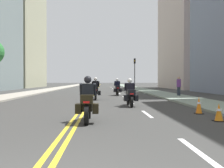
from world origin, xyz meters
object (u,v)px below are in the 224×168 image
at_px(motorcycle_0, 88,103).
at_px(traffic_cone_1, 199,105).
at_px(traffic_light_far, 135,68).
at_px(motorcycle_2, 96,91).
at_px(pedestrian_0, 179,86).
at_px(motorcycle_1, 130,95).
at_px(motorcycle_3, 117,89).
at_px(traffic_cone_2, 219,112).

bearing_deg(motorcycle_0, traffic_cone_1, 23.72).
height_order(motorcycle_0, traffic_light_far, traffic_light_far).
bearing_deg(motorcycle_2, pedestrian_0, 23.53).
distance_m(motorcycle_1, motorcycle_3, 10.84).
relative_size(motorcycle_0, traffic_light_far, 0.43).
bearing_deg(traffic_cone_1, motorcycle_3, 100.54).
height_order(motorcycle_0, motorcycle_3, motorcycle_3).
bearing_deg(motorcycle_1, traffic_cone_2, -66.63).
relative_size(traffic_cone_1, traffic_cone_2, 1.16).
height_order(traffic_cone_1, traffic_cone_2, traffic_cone_1).
bearing_deg(motorcycle_0, pedestrian_0, 62.44).
relative_size(motorcycle_1, traffic_light_far, 0.45).
xyz_separation_m(motorcycle_1, traffic_cone_2, (2.51, -5.58, -0.32)).
height_order(motorcycle_2, traffic_cone_2, motorcycle_2).
height_order(motorcycle_1, traffic_cone_1, motorcycle_1).
bearing_deg(traffic_light_far, motorcycle_3, -102.77).
bearing_deg(traffic_cone_1, motorcycle_0, -156.15).
xyz_separation_m(motorcycle_3, traffic_cone_1, (2.67, -14.33, -0.30)).
distance_m(motorcycle_0, traffic_light_far, 33.22).
xyz_separation_m(motorcycle_3, traffic_cone_2, (2.60, -16.43, -0.35)).
distance_m(motorcycle_1, motorcycle_2, 5.58).
bearing_deg(traffic_light_far, traffic_cone_1, -91.90).
height_order(motorcycle_2, motorcycle_3, motorcycle_2).
distance_m(motorcycle_3, pedestrian_0, 5.81).
bearing_deg(motorcycle_3, pedestrian_0, -26.01).
height_order(motorcycle_0, traffic_cone_1, motorcycle_0).
height_order(traffic_cone_2, traffic_light_far, traffic_light_far).
height_order(motorcycle_0, motorcycle_2, motorcycle_2).
distance_m(motorcycle_0, pedestrian_0, 15.70).
xyz_separation_m(traffic_cone_1, pedestrian_0, (2.60, 11.89, 0.55)).
relative_size(motorcycle_3, pedestrian_0, 1.25).
distance_m(motorcycle_1, traffic_cone_2, 6.13).
xyz_separation_m(motorcycle_3, pedestrian_0, (5.27, -2.44, 0.25)).
height_order(traffic_light_far, pedestrian_0, traffic_light_far).
bearing_deg(traffic_light_far, motorcycle_2, -104.44).
distance_m(traffic_cone_1, pedestrian_0, 12.18).
bearing_deg(traffic_cone_2, motorcycle_2, 112.90).
height_order(motorcycle_2, traffic_light_far, traffic_light_far).
distance_m(motorcycle_2, traffic_cone_2, 11.70).
bearing_deg(traffic_cone_2, motorcycle_1, 114.23).
bearing_deg(traffic_cone_2, motorcycle_3, 98.98).
relative_size(motorcycle_2, traffic_cone_1, 3.00).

